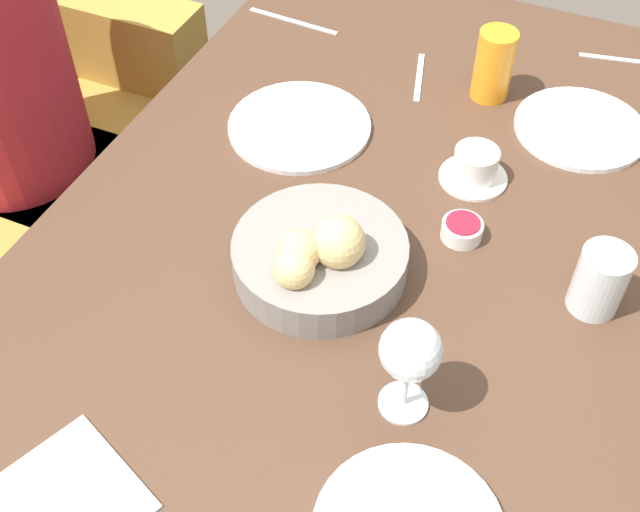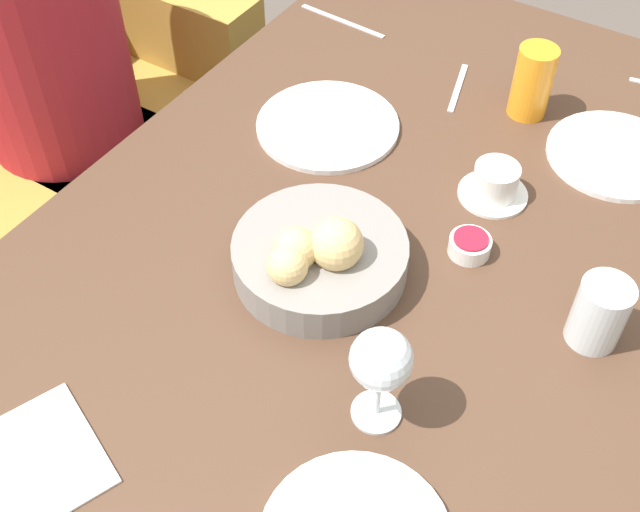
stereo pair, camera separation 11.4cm
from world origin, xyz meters
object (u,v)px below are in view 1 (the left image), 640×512
at_px(fork_silver, 633,61).
at_px(spoon_coffee, 419,77).
at_px(seated_person, 10,137).
at_px(wine_glass, 410,353).
at_px(jam_bowl_berry, 462,229).
at_px(plate_near_right, 580,128).
at_px(juice_glass, 494,65).
at_px(water_tumbler, 600,281).
at_px(napkin, 61,504).
at_px(bread_basket, 320,256).
at_px(coffee_cup, 475,167).
at_px(knife_silver, 293,21).
at_px(plate_far_center, 299,126).

height_order(fork_silver, spoon_coffee, same).
distance_m(seated_person, wine_glass, 1.18).
xyz_separation_m(seated_person, wine_glass, (-0.43, -1.05, 0.35)).
relative_size(wine_glass, jam_bowl_berry, 2.49).
xyz_separation_m(seated_person, plate_near_right, (0.21, -1.14, 0.24)).
bearing_deg(jam_bowl_berry, juice_glass, 9.44).
bearing_deg(water_tumbler, spoon_coffee, 43.94).
relative_size(juice_glass, napkin, 0.59).
xyz_separation_m(juice_glass, fork_silver, (0.21, -0.22, -0.06)).
bearing_deg(wine_glass, napkin, 132.35).
xyz_separation_m(juice_glass, water_tumbler, (-0.41, -0.27, -0.01)).
bearing_deg(wine_glass, water_tumbler, -35.55).
distance_m(plate_near_right, jam_bowl_berry, 0.35).
xyz_separation_m(bread_basket, napkin, (-0.45, 0.13, -0.04)).
bearing_deg(juice_glass, seated_person, 104.05).
relative_size(jam_bowl_berry, spoon_coffee, 0.43).
height_order(seated_person, water_tumbler, seated_person).
height_order(coffee_cup, fork_silver, coffee_cup).
xyz_separation_m(jam_bowl_berry, napkin, (-0.60, 0.29, -0.01)).
height_order(seated_person, bread_basket, seated_person).
distance_m(juice_glass, jam_bowl_berry, 0.37).
distance_m(fork_silver, napkin, 1.26).
bearing_deg(knife_silver, seated_person, 120.62).
bearing_deg(plate_far_center, jam_bowl_berry, -112.18).
bearing_deg(knife_silver, spoon_coffee, -104.83).
xyz_separation_m(seated_person, jam_bowl_berry, (-0.12, -1.03, 0.25)).
distance_m(plate_near_right, plate_far_center, 0.48).
relative_size(bread_basket, juice_glass, 1.97).
relative_size(plate_near_right, fork_silver, 1.15).
xyz_separation_m(plate_near_right, plate_far_center, (-0.19, 0.45, 0.00)).
relative_size(seated_person, plate_near_right, 5.32).
xyz_separation_m(seated_person, water_tumbler, (-0.17, -1.23, 0.29)).
xyz_separation_m(coffee_cup, jam_bowl_berry, (-0.13, -0.02, -0.01)).
distance_m(seated_person, juice_glass, 1.04).
xyz_separation_m(water_tumbler, jam_bowl_berry, (0.05, 0.21, -0.04)).
relative_size(water_tumbler, wine_glass, 0.66).
bearing_deg(jam_bowl_berry, plate_near_right, -19.11).
bearing_deg(jam_bowl_berry, napkin, 153.83).
xyz_separation_m(seated_person, knife_silver, (0.32, -0.54, 0.24)).
height_order(seated_person, napkin, seated_person).
height_order(plate_far_center, napkin, plate_far_center).
bearing_deg(seated_person, jam_bowl_berry, -96.63).
xyz_separation_m(plate_near_right, spoon_coffee, (0.03, 0.30, -0.00)).
bearing_deg(spoon_coffee, wine_glass, -162.51).
relative_size(coffee_cup, spoon_coffee, 0.76).
relative_size(juice_glass, coffee_cup, 1.16).
xyz_separation_m(bread_basket, plate_near_right, (0.48, -0.28, -0.03)).
bearing_deg(knife_silver, wine_glass, -145.96).
relative_size(seated_person, coffee_cup, 10.83).
distance_m(spoon_coffee, napkin, 0.97).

